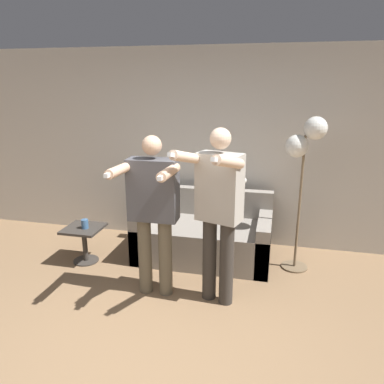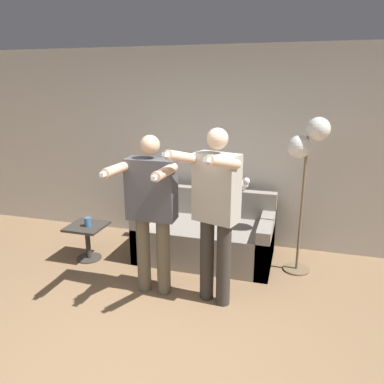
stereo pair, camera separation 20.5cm
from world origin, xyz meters
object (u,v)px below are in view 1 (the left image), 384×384
Objects in this scene: person_right at (218,206)px; cup at (85,224)px; couch at (204,236)px; cat at (230,183)px; floor_lamp at (305,148)px; side_table at (84,237)px; person_left at (153,206)px.

person_right reaches higher than cup.
cat is at bearing 52.65° from couch.
cat reaches higher than couch.
person_right is at bearing -71.56° from couch.
cup is at bearing -169.96° from floor_lamp.
cat is at bearing 27.28° from cup.
couch reaches higher than side_table.
floor_lamp is at bearing 30.82° from person_left.
cat reaches higher than cup.
person_right is 1.83m from cup.
cup reaches higher than side_table.
couch is at bearing 177.40° from floor_lamp.
cat is (0.27, 0.35, 0.62)m from couch.
side_table is 4.02× the size of cup.
floor_lamp is at bearing 65.81° from person_right.
cup is (-1.69, 0.48, -0.51)m from person_right.
cup is (-1.64, -0.84, -0.39)m from cat.
person_right is 3.89× the size of side_table.
person_left is 0.95× the size of person_right.
floor_lamp reaches higher than cup.
floor_lamp is (1.46, 0.92, 0.48)m from person_left.
person_right is at bearing -87.58° from cat.
cat is at bearing 64.34° from person_left.
couch is 0.76m from cat.
side_table is 0.19m from cup.
cat is at bearing 109.52° from person_right.
person_right reaches higher than person_left.
person_right is 1.93m from side_table.
couch reaches higher than cup.
side_table is at bearing -161.46° from couch.
cup is at bearing 153.98° from person_left.
cup is (-1.04, 0.48, -0.47)m from person_left.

